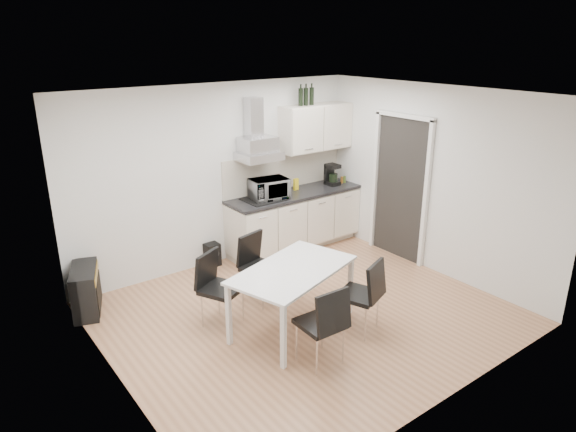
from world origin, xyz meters
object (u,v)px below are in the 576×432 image
object	(u,v)px
guitar_amp	(86,290)
kitchenette	(295,197)
dining_table	(293,275)
chair_far_right	(262,269)
chair_near_right	(359,296)
chair_far_left	(222,290)
floor_speaker	(212,255)
chair_near_left	(320,324)

from	to	relation	value
guitar_amp	kitchenette	bearing A→B (deg)	21.61
dining_table	guitar_amp	distance (m)	2.56
kitchenette	chair_far_right	bearing A→B (deg)	-140.98
kitchenette	dining_table	world-z (taller)	kitchenette
kitchenette	chair_far_right	size ratio (longest dim) A/B	2.86
chair_near_right	guitar_amp	size ratio (longest dim) A/B	1.19
kitchenette	chair_far_left	size ratio (longest dim) A/B	2.86
chair_far_right	floor_speaker	world-z (taller)	chair_far_right
floor_speaker	dining_table	bearing A→B (deg)	-94.23
chair_far_left	chair_near_right	bearing A→B (deg)	111.99
chair_near_right	floor_speaker	distance (m)	2.60
dining_table	chair_near_left	size ratio (longest dim) A/B	1.86
chair_far_left	chair_far_right	world-z (taller)	same
chair_far_left	floor_speaker	bearing A→B (deg)	-141.11
chair_near_left	chair_near_right	xyz separation A→B (m)	(0.74, 0.20, 0.00)
kitchenette	chair_near_left	size ratio (longest dim) A/B	2.86
chair_near_left	chair_near_right	world-z (taller)	same
chair_near_left	floor_speaker	xyz separation A→B (m)	(0.27, 2.74, -0.27)
dining_table	chair_near_left	xyz separation A→B (m)	(-0.17, -0.68, -0.23)
chair_far_right	chair_near_left	bearing A→B (deg)	66.46
dining_table	floor_speaker	size ratio (longest dim) A/B	4.79
dining_table	chair_near_left	world-z (taller)	chair_near_left
kitchenette	guitar_amp	distance (m)	3.32
chair_far_left	chair_far_right	size ratio (longest dim) A/B	1.00
chair_far_right	guitar_amp	xyz separation A→B (m)	(-1.85, 1.07, -0.15)
dining_table	chair_near_right	world-z (taller)	chair_near_right
guitar_amp	floor_speaker	bearing A→B (deg)	27.74
chair_near_left	guitar_amp	distance (m)	2.97
chair_far_left	floor_speaker	size ratio (longest dim) A/B	2.58
kitchenette	dining_table	bearing A→B (deg)	-128.40
chair_far_right	chair_near_right	bearing A→B (deg)	98.09
kitchenette	floor_speaker	size ratio (longest dim) A/B	7.40
chair_far_left	chair_far_right	bearing A→B (deg)	169.21
chair_far_right	floor_speaker	bearing A→B (deg)	-104.52
chair_near_right	chair_far_right	bearing A→B (deg)	90.44
chair_far_left	floor_speaker	distance (m)	1.68
chair_far_left	chair_near_left	xyz separation A→B (m)	(0.43, -1.23, 0.00)
chair_far_left	floor_speaker	world-z (taller)	chair_far_left
kitchenette	dining_table	distance (m)	2.42
guitar_amp	chair_far_left	bearing A→B (deg)	-26.91
dining_table	chair_far_left	world-z (taller)	chair_far_left
chair_far_right	guitar_amp	distance (m)	2.14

